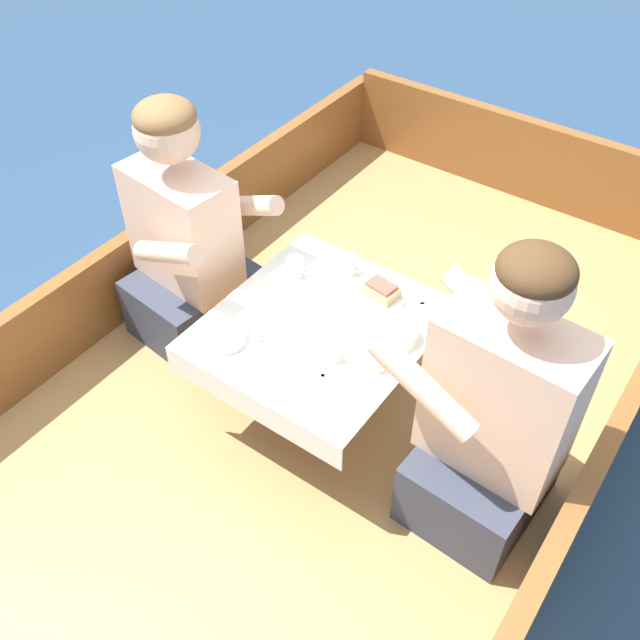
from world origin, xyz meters
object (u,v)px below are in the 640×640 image
(sandwich, at_px, (381,290))
(coffee_cup_center, at_px, (347,264))
(tin_can, at_px, (378,360))
(coffee_cup_starboard, at_px, (295,266))
(person_starboard, at_px, (494,420))
(person_port, at_px, (186,246))
(coffee_cup_port, at_px, (331,349))

(sandwich, distance_m, coffee_cup_center, 0.17)
(tin_can, bearing_deg, coffee_cup_starboard, 156.45)
(person_starboard, bearing_deg, coffee_cup_center, -21.01)
(person_port, xyz_separation_m, coffee_cup_center, (0.56, 0.23, 0.03))
(coffee_cup_center, xyz_separation_m, tin_can, (0.33, -0.32, -0.01))
(sandwich, height_order, coffee_cup_center, coffee_cup_center)
(person_starboard, distance_m, sandwich, 0.61)
(sandwich, xyz_separation_m, coffee_cup_center, (-0.17, 0.05, 0.00))
(coffee_cup_starboard, height_order, tin_can, coffee_cup_starboard)
(coffee_cup_port, xyz_separation_m, coffee_cup_center, (-0.19, 0.37, 0.00))
(coffee_cup_center, height_order, tin_can, coffee_cup_center)
(person_starboard, bearing_deg, person_port, -1.19)
(coffee_cup_starboard, bearing_deg, coffee_cup_center, 40.03)
(coffee_cup_port, distance_m, coffee_cup_starboard, 0.41)
(coffee_cup_center, relative_size, tin_can, 1.40)
(person_starboard, xyz_separation_m, coffee_cup_port, (-0.53, -0.05, 0.01))
(sandwich, xyz_separation_m, coffee_cup_port, (0.02, -0.32, -0.00))
(sandwich, relative_size, tin_can, 1.87)
(person_port, relative_size, coffee_cup_starboard, 11.12)
(coffee_cup_center, bearing_deg, person_starboard, -23.95)
(sandwich, distance_m, coffee_cup_port, 0.32)
(tin_can, bearing_deg, coffee_cup_center, 135.69)
(person_port, distance_m, tin_can, 0.90)
(person_port, bearing_deg, person_starboard, 2.21)
(coffee_cup_port, relative_size, coffee_cup_starboard, 1.20)
(person_port, xyz_separation_m, tin_can, (0.89, -0.10, 0.02))
(tin_can, bearing_deg, person_starboard, 0.59)
(person_port, xyz_separation_m, coffee_cup_port, (0.75, -0.14, 0.02))
(coffee_cup_port, bearing_deg, person_port, 169.22)
(person_port, relative_size, coffee_cup_port, 9.25)
(sandwich, bearing_deg, tin_can, -59.72)
(sandwich, bearing_deg, coffee_cup_center, 164.86)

